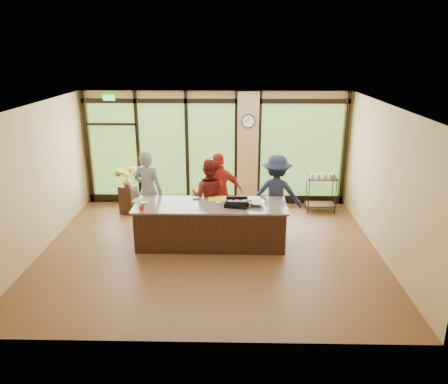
{
  "coord_description": "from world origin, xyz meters",
  "views": [
    {
      "loc": [
        0.47,
        -8.3,
        4.07
      ],
      "look_at": [
        0.28,
        0.4,
        1.16
      ],
      "focal_mm": 35.0,
      "sensor_mm": 36.0,
      "label": 1
    }
  ],
  "objects_px": {
    "flower_stand": "(129,199)",
    "cook_right": "(276,194)",
    "bar_cart": "(321,189)",
    "roasting_pan": "(237,204)",
    "cook_left": "(148,191)",
    "island_base": "(211,225)"
  },
  "relations": [
    {
      "from": "flower_stand",
      "to": "bar_cart",
      "type": "relative_size",
      "value": 0.72
    },
    {
      "from": "cook_left",
      "to": "cook_right",
      "type": "relative_size",
      "value": 1.07
    },
    {
      "from": "island_base",
      "to": "bar_cart",
      "type": "bearing_deg",
      "value": 37.04
    },
    {
      "from": "cook_left",
      "to": "flower_stand",
      "type": "height_order",
      "value": "cook_left"
    },
    {
      "from": "flower_stand",
      "to": "bar_cart",
      "type": "bearing_deg",
      "value": 19.94
    },
    {
      "from": "island_base",
      "to": "flower_stand",
      "type": "bearing_deg",
      "value": 140.14
    },
    {
      "from": "cook_right",
      "to": "flower_stand",
      "type": "bearing_deg",
      "value": -7.37
    },
    {
      "from": "cook_right",
      "to": "bar_cart",
      "type": "bearing_deg",
      "value": -127.05
    },
    {
      "from": "roasting_pan",
      "to": "cook_right",
      "type": "bearing_deg",
      "value": 57.28
    },
    {
      "from": "cook_left",
      "to": "bar_cart",
      "type": "bearing_deg",
      "value": -144.35
    },
    {
      "from": "flower_stand",
      "to": "cook_right",
      "type": "bearing_deg",
      "value": 1.51
    },
    {
      "from": "cook_left",
      "to": "roasting_pan",
      "type": "relative_size",
      "value": 4.04
    },
    {
      "from": "roasting_pan",
      "to": "bar_cart",
      "type": "distance_m",
      "value": 3.08
    },
    {
      "from": "cook_right",
      "to": "roasting_pan",
      "type": "relative_size",
      "value": 3.79
    },
    {
      "from": "island_base",
      "to": "roasting_pan",
      "type": "distance_m",
      "value": 0.77
    },
    {
      "from": "cook_left",
      "to": "roasting_pan",
      "type": "height_order",
      "value": "cook_left"
    },
    {
      "from": "island_base",
      "to": "roasting_pan",
      "type": "relative_size",
      "value": 6.57
    },
    {
      "from": "flower_stand",
      "to": "bar_cart",
      "type": "height_order",
      "value": "bar_cart"
    },
    {
      "from": "island_base",
      "to": "cook_right",
      "type": "distance_m",
      "value": 1.72
    },
    {
      "from": "bar_cart",
      "to": "roasting_pan",
      "type": "bearing_deg",
      "value": -135.42
    },
    {
      "from": "flower_stand",
      "to": "island_base",
      "type": "bearing_deg",
      "value": -22.56
    },
    {
      "from": "island_base",
      "to": "cook_left",
      "type": "distance_m",
      "value": 1.71
    }
  ]
}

